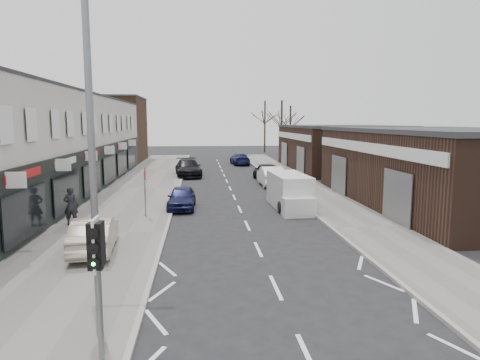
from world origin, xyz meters
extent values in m
plane|color=black|center=(0.00, 0.00, 0.00)|extent=(160.00, 160.00, 0.00)
cube|color=slate|center=(-6.75, 22.00, 0.06)|extent=(5.50, 64.00, 0.12)
cube|color=slate|center=(5.75, 22.00, 0.06)|extent=(3.50, 64.00, 0.12)
cube|color=beige|center=(-13.50, 19.50, 3.55)|extent=(8.00, 41.00, 7.10)
cube|color=#482F1E|center=(-13.50, 45.00, 4.00)|extent=(8.00, 10.00, 8.00)
cube|color=#372319|center=(12.50, 14.00, 2.25)|extent=(10.00, 18.00, 4.50)
cube|color=#372319|center=(12.50, 34.00, 2.25)|extent=(10.00, 16.00, 4.50)
cylinder|color=slate|center=(-4.40, -2.00, 1.62)|extent=(0.12, 0.12, 3.00)
cube|color=silver|center=(-4.40, -2.00, 2.67)|extent=(0.05, 0.55, 1.10)
cube|color=black|center=(-4.40, -2.12, 2.67)|extent=(0.28, 0.22, 0.95)
sphere|color=#0CE533|center=(-4.40, -2.24, 2.37)|extent=(0.18, 0.18, 0.18)
cube|color=black|center=(-4.40, -1.88, 2.67)|extent=(0.26, 0.20, 0.90)
cylinder|color=slate|center=(-4.70, -0.80, 4.12)|extent=(0.16, 0.16, 8.00)
cylinder|color=slate|center=(-5.20, 12.00, 1.37)|extent=(0.07, 0.07, 2.50)
cube|color=white|center=(-5.15, 12.00, 1.97)|extent=(0.04, 0.45, 0.25)
cube|color=silver|center=(3.00, 14.28, 1.01)|extent=(2.03, 4.51, 2.02)
cube|color=silver|center=(3.00, 11.68, 0.53)|extent=(1.82, 0.85, 1.06)
cylinder|color=black|center=(2.17, 12.73, 0.34)|extent=(0.21, 0.67, 0.67)
cylinder|color=black|center=(3.82, 12.73, 0.34)|extent=(0.21, 0.67, 0.67)
cylinder|color=black|center=(2.17, 15.83, 0.34)|extent=(0.21, 0.67, 0.67)
cylinder|color=black|center=(3.82, 15.83, 0.34)|extent=(0.21, 0.67, 0.67)
imported|color=#B0A08D|center=(-6.41, 5.99, 0.80)|extent=(1.82, 4.24, 1.36)
imported|color=black|center=(-8.55, 10.41, 1.07)|extent=(0.71, 0.48, 1.91)
imported|color=#13173E|center=(-3.40, 14.51, 0.66)|extent=(1.68, 3.93, 1.32)
imported|color=black|center=(-3.40, 29.59, 0.80)|extent=(2.81, 5.74, 1.61)
imported|color=white|center=(3.35, 23.04, 0.78)|extent=(1.68, 4.73, 1.56)
imported|color=black|center=(3.50, 26.17, 0.78)|extent=(2.02, 4.66, 1.56)
imported|color=#161A45|center=(2.47, 40.08, 0.69)|extent=(2.25, 4.89, 1.39)
camera|label=1|loc=(-2.31, -10.57, 5.13)|focal=32.00mm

